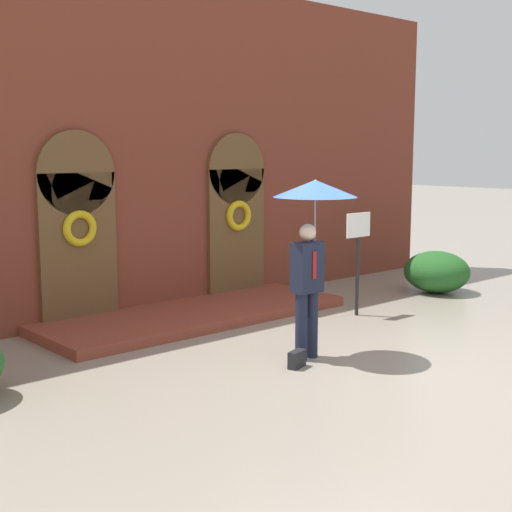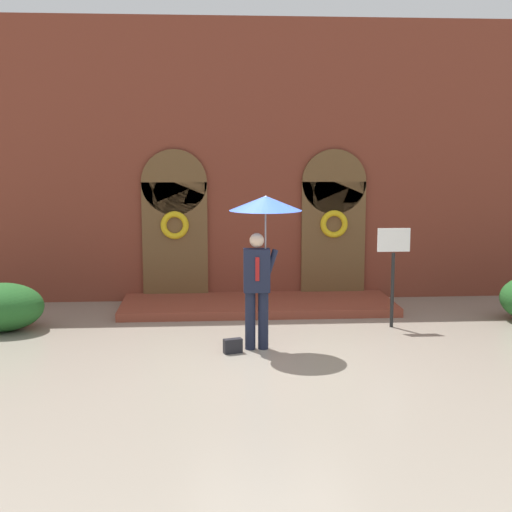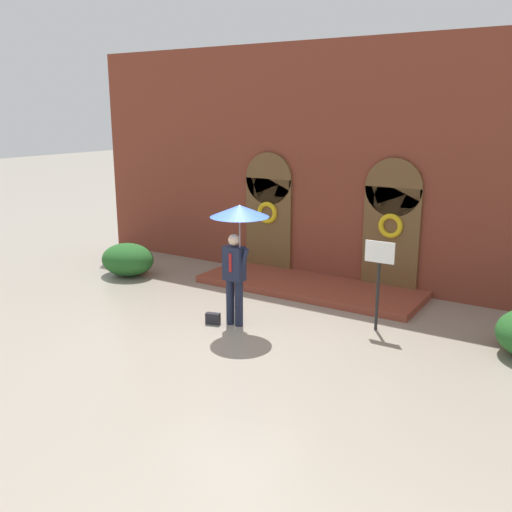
{
  "view_description": "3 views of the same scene",
  "coord_description": "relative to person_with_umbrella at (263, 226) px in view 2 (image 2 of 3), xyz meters",
  "views": [
    {
      "loc": [
        -6.8,
        -6.09,
        2.75
      ],
      "look_at": [
        0.08,
        1.65,
        1.2
      ],
      "focal_mm": 50.0,
      "sensor_mm": 36.0,
      "label": 1
    },
    {
      "loc": [
        -0.97,
        -10.31,
        3.07
      ],
      "look_at": [
        -0.15,
        1.43,
        1.28
      ],
      "focal_mm": 50.0,
      "sensor_mm": 36.0,
      "label": 2
    },
    {
      "loc": [
        5.66,
        -8.3,
        4.03
      ],
      "look_at": [
        -0.41,
        1.41,
        1.11
      ],
      "focal_mm": 40.0,
      "sensor_mm": 36.0,
      "label": 3
    }
  ],
  "objects": [
    {
      "name": "ground_plane",
      "position": [
        0.12,
        -0.31,
        -1.91
      ],
      "size": [
        80.0,
        80.0,
        0.0
      ],
      "primitive_type": "plane",
      "color": "gray"
    },
    {
      "name": "handbag",
      "position": [
        -0.48,
        -0.2,
        -1.8
      ],
      "size": [
        0.3,
        0.19,
        0.22
      ],
      "primitive_type": "cube",
      "rotation": [
        0.0,
        0.0,
        0.29
      ],
      "color": "black",
      "rests_on": "ground"
    },
    {
      "name": "sign_post",
      "position": [
        2.33,
        1.2,
        -0.75
      ],
      "size": [
        0.56,
        0.06,
        1.72
      ],
      "color": "black",
      "rests_on": "ground"
    },
    {
      "name": "building_facade",
      "position": [
        0.12,
        3.84,
        0.77
      ],
      "size": [
        14.0,
        2.3,
        5.6
      ],
      "color": "brown",
      "rests_on": "ground"
    },
    {
      "name": "shrub_left",
      "position": [
        -4.32,
        1.43,
        -1.51
      ],
      "size": [
        1.39,
        1.16,
        0.81
      ],
      "primitive_type": "ellipsoid",
      "color": "#235B23",
      "rests_on": "ground"
    },
    {
      "name": "person_with_umbrella",
      "position": [
        0.0,
        0.0,
        0.0
      ],
      "size": [
        1.1,
        1.1,
        2.36
      ],
      "color": "#191E33",
      "rests_on": "ground"
    }
  ]
}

